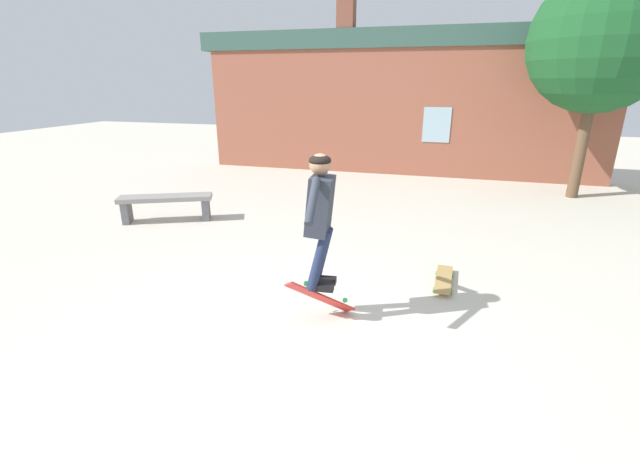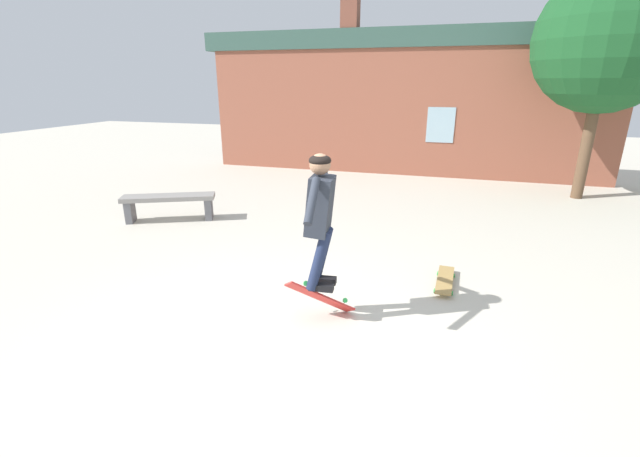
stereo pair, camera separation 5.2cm
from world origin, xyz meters
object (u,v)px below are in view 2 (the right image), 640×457
(park_bench, at_px, (169,202))
(skateboard_resting, at_px, (445,280))
(tree_right, at_px, (608,41))
(skater, at_px, (320,211))
(skateboard_flipping, at_px, (320,297))

(park_bench, xyz_separation_m, skateboard_resting, (4.99, -1.30, -0.28))
(tree_right, distance_m, skateboard_resting, 6.76)
(tree_right, relative_size, skater, 3.27)
(tree_right, height_order, skateboard_flipping, tree_right)
(skater, height_order, skateboard_flipping, skater)
(park_bench, bearing_deg, skateboard_flipping, -59.31)
(park_bench, bearing_deg, skateboard_resting, -39.43)
(skater, bearing_deg, skateboard_resting, 38.74)
(tree_right, distance_m, skater, 7.96)
(tree_right, xyz_separation_m, park_bench, (-7.70, -4.03, -2.87))
(skater, bearing_deg, park_bench, 140.02)
(tree_right, relative_size, park_bench, 2.80)
(skateboard_resting, bearing_deg, park_bench, 77.57)
(tree_right, height_order, skater, tree_right)
(park_bench, relative_size, skater, 1.17)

